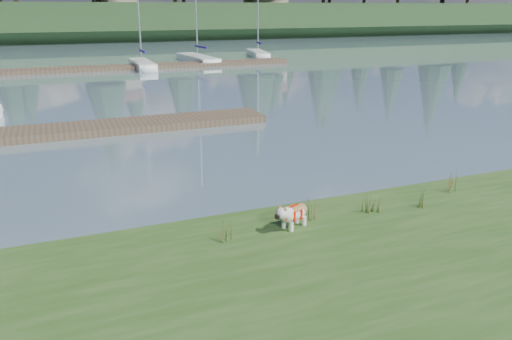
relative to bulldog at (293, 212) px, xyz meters
name	(u,v)px	position (x,y,z in m)	size (l,w,h in m)	color
ground	(110,70)	(-0.05, 32.70, -0.68)	(200.00, 200.00, 0.00)	#7893A1
bank	(386,323)	(-0.05, -3.30, -0.51)	(60.00, 9.00, 0.35)	#335320
ridge	(76,22)	(-0.05, 75.70, 1.82)	(200.00, 20.00, 5.00)	#1C3218
bulldog	(293,212)	(0.00, 0.00, 0.00)	(0.90, 0.59, 0.53)	silver
dock_near	(66,131)	(-4.05, 11.70, -0.53)	(16.00, 2.00, 0.30)	#4C3D2C
dock_far	(135,67)	(1.95, 32.70, -0.53)	(26.00, 2.20, 0.30)	#4C3D2C
sailboat_bg_2	(141,63)	(2.54, 33.47, -0.35)	(1.41, 6.85, 10.41)	white
sailboat_bg_3	(195,58)	(7.90, 36.34, -0.36)	(2.21, 8.36, 12.11)	white
sailboat_bg_4	(257,53)	(14.95, 38.70, -0.35)	(2.71, 6.91, 10.13)	white
weed_0	(313,209)	(0.55, 0.19, -0.08)	(0.17, 0.14, 0.59)	#475B23
weed_1	(366,204)	(1.83, 0.08, -0.13)	(0.17, 0.14, 0.49)	#475B23
weed_2	(422,198)	(3.20, -0.15, -0.11)	(0.17, 0.14, 0.53)	#475B23
weed_3	(226,229)	(-1.48, -0.03, -0.10)	(0.17, 0.14, 0.56)	#475B23
weed_4	(376,205)	(2.08, 0.03, -0.18)	(0.17, 0.14, 0.36)	#475B23
weed_5	(452,182)	(4.60, 0.43, -0.08)	(0.17, 0.14, 0.59)	#475B23
mud_lip	(270,220)	(-0.05, 1.10, -0.61)	(60.00, 0.50, 0.14)	#33281C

